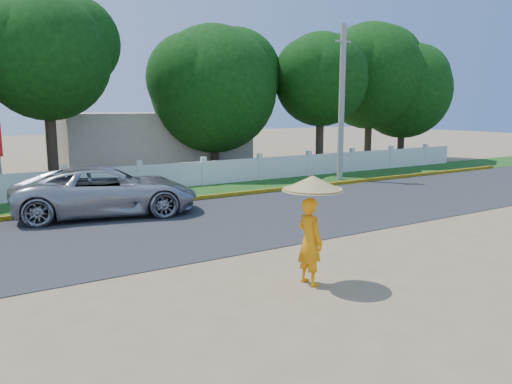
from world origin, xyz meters
TOP-DOWN VIEW (x-y plane):
  - ground at (0.00, 0.00)m, footprint 120.00×120.00m
  - road at (0.00, 4.50)m, footprint 60.00×7.00m
  - grass_verge at (0.00, 9.75)m, footprint 60.00×3.50m
  - curb at (0.00, 8.05)m, footprint 40.00×0.18m
  - fence at (0.00, 11.20)m, footprint 40.00×0.10m
  - building_near at (3.00, 18.00)m, footprint 10.00×6.00m
  - utility_pole at (9.31, 9.16)m, footprint 0.28×0.28m
  - vehicle at (-2.46, 7.24)m, footprint 6.26×3.93m
  - monk_with_parasol at (-0.88, -1.44)m, footprint 1.21×1.21m
  - tree_row at (4.81, 14.21)m, footprint 37.71×7.95m

SIDE VIEW (x-z plane):
  - ground at x=0.00m, z-range 0.00..0.00m
  - road at x=0.00m, z-range 0.00..0.02m
  - grass_verge at x=0.00m, z-range 0.00..0.03m
  - curb at x=0.00m, z-range 0.00..0.16m
  - fence at x=0.00m, z-range 0.00..1.10m
  - vehicle at x=-2.46m, z-range 0.00..1.61m
  - monk_with_parasol at x=-0.88m, z-range 0.33..2.53m
  - building_near at x=3.00m, z-range 0.00..3.20m
  - utility_pole at x=9.31m, z-range 0.00..7.32m
  - tree_row at x=4.81m, z-range 0.56..9.29m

